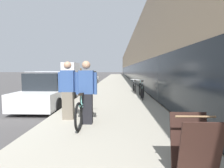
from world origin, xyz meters
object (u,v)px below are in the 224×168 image
at_px(person_rider, 86,92).
at_px(parked_sedan_far, 88,79).
at_px(tandem_bicycle, 86,107).
at_px(sandwich_board_sign, 194,146).
at_px(bike_rack_hoop, 142,90).
at_px(vintage_roadster_curbside, 74,86).
at_px(cruiser_bike_middle, 134,87).
at_px(person_bystander, 68,90).
at_px(cruiser_bike_nearest, 141,90).
at_px(parked_sedan_curbside, 50,91).
at_px(moving_truck, 72,71).

distance_m(person_rider, parked_sedan_far, 14.26).
relative_size(tandem_bicycle, sandwich_board_sign, 3.01).
xyz_separation_m(bike_rack_hoop, vintage_roadster_curbside, (-4.54, 4.09, -0.23)).
bearing_deg(cruiser_bike_middle, person_bystander, -112.18).
bearing_deg(person_bystander, cruiser_bike_nearest, 57.25).
xyz_separation_m(sandwich_board_sign, parked_sedan_far, (-4.37, 16.50, 0.08)).
distance_m(bike_rack_hoop, parked_sedan_curbside, 4.52).
xyz_separation_m(tandem_bicycle, person_rider, (0.09, -0.35, 0.51)).
xyz_separation_m(tandem_bicycle, moving_truck, (-7.26, 26.14, 0.91)).
bearing_deg(parked_sedan_curbside, person_rider, -53.71).
bearing_deg(sandwich_board_sign, cruiser_bike_middle, 89.76).
relative_size(parked_sedan_curbside, vintage_roadster_curbside, 1.02).
relative_size(tandem_bicycle, moving_truck, 0.42).
height_order(tandem_bicycle, bike_rack_hoop, tandem_bicycle).
relative_size(person_rider, vintage_roadster_curbside, 0.43).
bearing_deg(sandwich_board_sign, cruiser_bike_nearest, 88.16).
height_order(person_rider, parked_sedan_curbside, person_rider).
relative_size(person_bystander, vintage_roadster_curbside, 0.43).
relative_size(person_rider, parked_sedan_curbside, 0.42).
height_order(tandem_bicycle, vintage_roadster_curbside, tandem_bicycle).
height_order(person_bystander, parked_sedan_curbside, person_bystander).
bearing_deg(person_bystander, moving_truck, 104.43).
relative_size(bike_rack_hoop, sandwich_board_sign, 0.94).
distance_m(tandem_bicycle, vintage_roadster_curbside, 8.16).
bearing_deg(sandwich_board_sign, parked_sedan_far, 104.83).
distance_m(bike_rack_hoop, vintage_roadster_curbside, 6.11).
bearing_deg(vintage_roadster_curbside, person_rider, -73.63).
relative_size(person_bystander, sandwich_board_sign, 1.99).
height_order(cruiser_bike_nearest, moving_truck, moving_truck).
bearing_deg(person_bystander, parked_sedan_far, 97.28).
distance_m(person_bystander, parked_sedan_curbside, 3.15).
xyz_separation_m(bike_rack_hoop, sandwich_board_sign, (-0.16, -6.52, -0.06)).
bearing_deg(cruiser_bike_middle, parked_sedan_curbside, -138.02).
bearing_deg(parked_sedan_curbside, tandem_bicycle, -51.58).
bearing_deg(cruiser_bike_middle, person_rider, -106.13).
height_order(person_bystander, moving_truck, moving_truck).
bearing_deg(bike_rack_hoop, person_bystander, -127.42).
xyz_separation_m(cruiser_bike_middle, parked_sedan_curbside, (-4.30, -3.86, 0.16)).
distance_m(person_rider, parked_sedan_curbside, 3.87).
bearing_deg(vintage_roadster_curbside, bike_rack_hoop, -42.07).
bearing_deg(cruiser_bike_middle, sandwich_board_sign, -90.24).
xyz_separation_m(sandwich_board_sign, parked_sedan_curbside, (-4.26, 5.55, 0.08)).
xyz_separation_m(person_bystander, cruiser_bike_middle, (2.67, 6.54, -0.53)).
bearing_deg(bike_rack_hoop, cruiser_bike_middle, 92.39).
xyz_separation_m(bike_rack_hoop, cruiser_bike_nearest, (0.07, 0.81, -0.11)).
bearing_deg(parked_sedan_curbside, sandwich_board_sign, -52.50).
bearing_deg(person_rider, cruiser_bike_nearest, 65.62).
relative_size(cruiser_bike_nearest, moving_truck, 0.28).
height_order(person_rider, bike_rack_hoop, person_rider).
relative_size(parked_sedan_curbside, moving_truck, 0.67).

